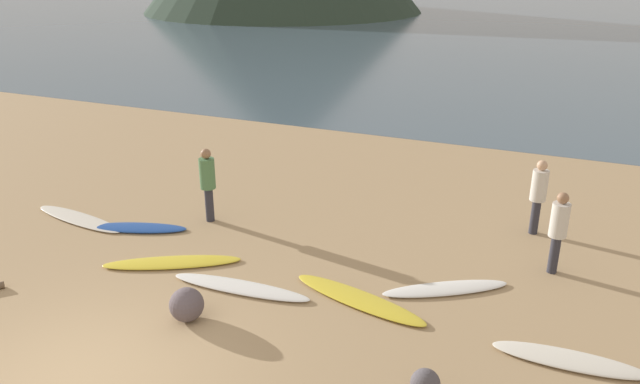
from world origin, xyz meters
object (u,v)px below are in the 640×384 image
at_px(surfboard_1, 138,228).
at_px(beach_rock_far, 187,305).
at_px(surfboard_5, 445,289).
at_px(person_0, 539,191).
at_px(surfboard_6, 569,360).
at_px(person_2, 208,179).
at_px(surfboard_2, 172,262).
at_px(person_1, 559,226).
at_px(surfboard_0, 79,219).
at_px(surfboard_3, 240,287).
at_px(surfboard_4, 359,299).
at_px(beach_rock_near, 425,384).

relative_size(surfboard_1, beach_rock_far, 3.78).
bearing_deg(beach_rock_far, surfboard_5, 34.76).
height_order(surfboard_5, person_0, person_0).
xyz_separation_m(surfboard_6, beach_rock_far, (-5.73, -1.23, 0.23)).
distance_m(person_0, person_2, 6.96).
bearing_deg(beach_rock_far, surfboard_2, 132.76).
xyz_separation_m(surfboard_1, person_2, (1.18, 1.01, 0.94)).
height_order(person_1, beach_rock_far, person_1).
bearing_deg(surfboard_5, surfboard_0, 148.37).
xyz_separation_m(surfboard_3, person_0, (4.54, 4.43, 0.91)).
height_order(surfboard_3, surfboard_4, surfboard_3).
relative_size(person_1, beach_rock_far, 2.84).
relative_size(surfboard_1, person_1, 1.33).
xyz_separation_m(surfboard_3, surfboard_5, (3.34, 1.37, -0.00)).
bearing_deg(beach_rock_near, surfboard_0, 162.64).
distance_m(surfboard_5, person_2, 5.59).
height_order(surfboard_2, surfboard_6, surfboard_6).
relative_size(surfboard_3, person_1, 1.65).
bearing_deg(surfboard_5, surfboard_6, -64.90).
distance_m(surfboard_1, surfboard_6, 8.78).
distance_m(surfboard_2, surfboard_3, 1.69).
bearing_deg(person_0, surfboard_5, 170.92).
relative_size(surfboard_0, beach_rock_far, 4.73).
bearing_deg(person_0, surfboard_1, 124.12).
bearing_deg(person_1, surfboard_0, -162.91).
relative_size(person_1, beach_rock_near, 3.92).
distance_m(surfboard_3, person_2, 3.26).
distance_m(surfboard_3, person_0, 6.41).
height_order(surfboard_1, surfboard_2, surfboard_1).
xyz_separation_m(surfboard_1, surfboard_4, (5.32, -0.86, 0.00)).
relative_size(person_2, beach_rock_far, 2.97).
distance_m(surfboard_5, person_1, 2.38).
xyz_separation_m(surfboard_1, person_1, (8.28, 1.50, 0.90)).
relative_size(surfboard_1, surfboard_6, 0.98).
distance_m(person_0, person_1, 1.69).
distance_m(surfboard_3, surfboard_5, 3.61).
xyz_separation_m(surfboard_0, person_0, (9.32, 3.24, 0.92)).
bearing_deg(surfboard_3, beach_rock_near, -25.07).
xyz_separation_m(surfboard_6, person_2, (-7.51, 2.24, 0.93)).
bearing_deg(surfboard_2, surfboard_5, -16.69).
bearing_deg(person_1, surfboard_4, -133.74).
bearing_deg(surfboard_2, person_1, -8.21).
height_order(surfboard_0, beach_rock_near, beach_rock_near).
bearing_deg(person_1, surfboard_2, -151.70).
distance_m(person_2, beach_rock_near, 6.93).
height_order(surfboard_1, person_1, person_1).
xyz_separation_m(surfboard_0, beach_rock_near, (8.45, -2.64, 0.17)).
relative_size(surfboard_5, person_1, 1.44).
relative_size(surfboard_0, person_1, 1.67).
distance_m(surfboard_5, surfboard_6, 2.46).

